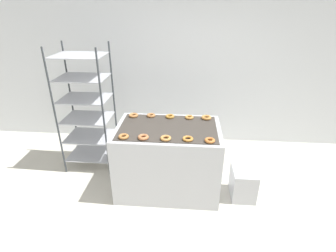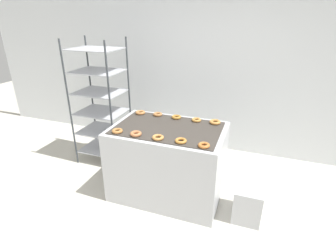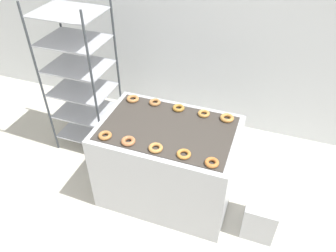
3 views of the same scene
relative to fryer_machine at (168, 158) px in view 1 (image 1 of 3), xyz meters
The scene contains 15 objects.
ground_plane 0.82m from the fryer_machine, 90.02° to the right, with size 14.00×14.00×0.00m, color beige.
wall_back 1.73m from the fryer_machine, 90.01° to the left, with size 8.00×0.05×2.80m.
fryer_machine is the anchor object (origin of this frame).
baking_rack_cart 1.38m from the fryer_machine, 158.73° to the left, with size 0.69×0.56×1.81m.
glaze_bin 1.01m from the fryer_machine, ahead, with size 0.30×0.39×0.39m.
donut_near_leftmost 0.74m from the fryer_machine, 147.16° to the right, with size 0.12×0.12×0.03m, color #AB6F38.
donut_near_left 0.62m from the fryer_machine, 129.35° to the right, with size 0.12×0.12×0.04m, color #AF6A3F.
donut_near_center 0.56m from the fryer_machine, 89.76° to the right, with size 0.12×0.12×0.03m, color #BC7F40.
donut_near_right 0.61m from the fryer_machine, 50.70° to the right, with size 0.12×0.12×0.03m, color #BC7933.
donut_near_rightmost 0.75m from the fryer_machine, 33.32° to the right, with size 0.12×0.12×0.03m, color #B86A2F.
donut_far_leftmost 0.74m from the fryer_machine, 148.35° to the left, with size 0.13×0.13×0.03m, color #B1743F.
donut_far_left 0.62m from the fryer_machine, 128.48° to the left, with size 0.12×0.12×0.03m, color #A56C3C.
donut_far_center 0.56m from the fryer_machine, 89.65° to the left, with size 0.12×0.12×0.03m, color #A7732C.
donut_far_right 0.61m from the fryer_machine, 49.55° to the left, with size 0.12×0.12×0.03m, color #BA803B.
donut_far_rightmost 0.74m from the fryer_machine, 32.42° to the left, with size 0.13×0.13×0.04m, color #BE7F3D.
Camera 1 is at (0.24, -2.21, 2.30)m, focal length 28.00 mm.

